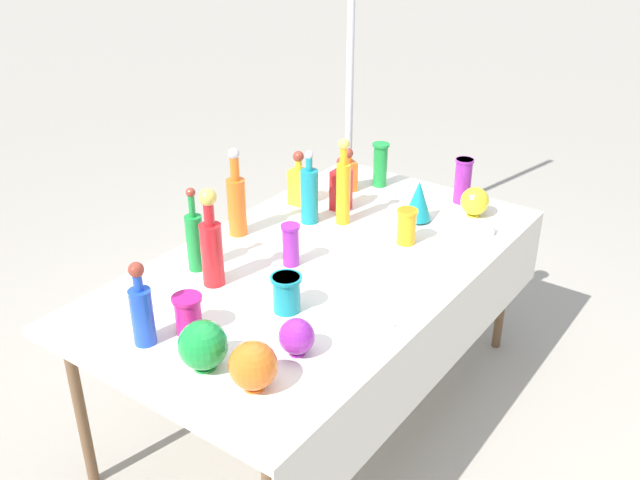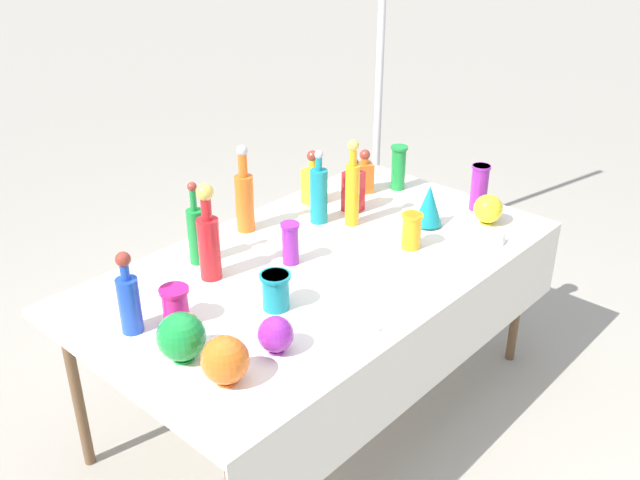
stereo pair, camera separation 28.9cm
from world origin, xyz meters
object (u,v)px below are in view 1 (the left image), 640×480
(tall_bottle_0, at_px, (211,245))
(tall_bottle_2, at_px, (343,187))
(slender_vase_3, at_px, (463,180))
(round_bowl_3, at_px, (297,337))
(fluted_vase_0, at_px, (418,200))
(round_bowl_0, at_px, (203,345))
(square_decanter_1, at_px, (348,173))
(tall_bottle_3, at_px, (142,311))
(tall_bottle_5, at_px, (309,194))
(slender_vase_0, at_px, (291,243))
(round_bowl_2, at_px, (475,201))
(slender_vase_2, at_px, (380,163))
(slender_vase_4, at_px, (286,292))
(slender_vase_1, at_px, (407,225))
(canopy_pole, at_px, (350,93))
(square_decanter_0, at_px, (341,188))
(slender_vase_5, at_px, (188,313))
(square_decanter_2, at_px, (299,183))
(round_bowl_1, at_px, (253,366))
(tall_bottle_1, at_px, (237,201))
(tall_bottle_4, at_px, (195,239))

(tall_bottle_0, distance_m, tall_bottle_2, 0.75)
(tall_bottle_2, xyz_separation_m, slender_vase_3, (0.53, -0.34, -0.06))
(round_bowl_3, bearing_deg, fluted_vase_0, 8.65)
(round_bowl_0, relative_size, round_bowl_3, 1.31)
(square_decanter_1, bearing_deg, tall_bottle_3, -173.41)
(tall_bottle_3, bearing_deg, tall_bottle_5, 5.75)
(tall_bottle_2, distance_m, round_bowl_3, 1.02)
(tall_bottle_3, distance_m, slender_vase_0, 0.73)
(square_decanter_1, distance_m, round_bowl_2, 0.65)
(square_decanter_1, bearing_deg, slender_vase_2, -34.60)
(tall_bottle_2, bearing_deg, slender_vase_3, -32.52)
(slender_vase_4, relative_size, round_bowl_0, 0.83)
(slender_vase_2, bearing_deg, slender_vase_1, -138.06)
(tall_bottle_3, xyz_separation_m, canopy_pole, (2.13, 0.59, 0.16))
(canopy_pole, bearing_deg, slender_vase_4, -153.06)
(round_bowl_2, distance_m, canopy_pole, 1.21)
(fluted_vase_0, bearing_deg, square_decanter_0, 106.40)
(round_bowl_0, height_order, canopy_pole, canopy_pole)
(slender_vase_5, xyz_separation_m, round_bowl_0, (-0.11, -0.18, 0.01))
(square_decanter_2, height_order, fluted_vase_0, square_decanter_2)
(round_bowl_1, bearing_deg, tall_bottle_3, 94.32)
(fluted_vase_0, bearing_deg, canopy_pole, 49.88)
(tall_bottle_0, bearing_deg, slender_vase_1, -30.55)
(tall_bottle_1, xyz_separation_m, tall_bottle_4, (-0.33, -0.08, -0.02))
(square_decanter_0, height_order, canopy_pole, canopy_pole)
(square_decanter_1, height_order, round_bowl_0, square_decanter_1)
(tall_bottle_5, height_order, slender_vase_4, tall_bottle_5)
(tall_bottle_4, bearing_deg, canopy_pole, 12.63)
(square_decanter_2, height_order, canopy_pole, canopy_pole)
(tall_bottle_3, relative_size, slender_vase_1, 1.99)
(tall_bottle_4, bearing_deg, round_bowl_2, -31.75)
(slender_vase_3, relative_size, fluted_vase_0, 1.12)
(tall_bottle_1, distance_m, tall_bottle_2, 0.48)
(slender_vase_3, bearing_deg, round_bowl_1, -176.53)
(round_bowl_3, bearing_deg, slender_vase_4, 45.45)
(slender_vase_2, relative_size, canopy_pole, 0.09)
(tall_bottle_3, xyz_separation_m, square_decanter_1, (1.49, 0.17, -0.03))
(slender_vase_1, height_order, slender_vase_5, slender_vase_1)
(round_bowl_0, bearing_deg, slender_vase_1, -4.57)
(square_decanter_0, relative_size, slender_vase_1, 1.68)
(tall_bottle_0, xyz_separation_m, tall_bottle_5, (0.66, 0.03, -0.03))
(tall_bottle_0, relative_size, tall_bottle_4, 1.13)
(tall_bottle_3, relative_size, slender_vase_0, 1.75)
(round_bowl_3, bearing_deg, square_decanter_0, 27.15)
(tall_bottle_5, bearing_deg, round_bowl_0, -160.85)
(tall_bottle_4, xyz_separation_m, slender_vase_4, (-0.03, -0.48, -0.06))
(square_decanter_1, height_order, slender_vase_1, square_decanter_1)
(canopy_pole, bearing_deg, tall_bottle_1, -167.39)
(tall_bottle_0, xyz_separation_m, slender_vase_3, (1.27, -0.44, -0.05))
(tall_bottle_4, height_order, tall_bottle_5, tall_bottle_4)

